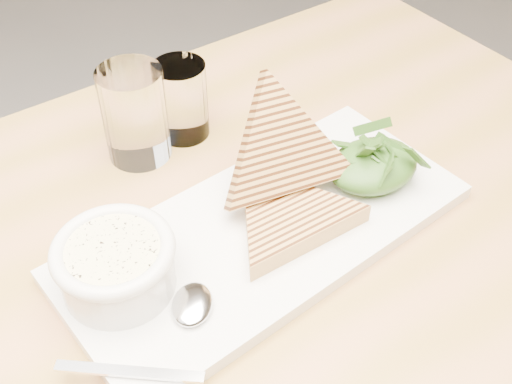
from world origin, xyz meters
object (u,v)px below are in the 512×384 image
glass_far (181,100)px  soup_bowl (117,270)px  platter (266,232)px  glass_near (135,114)px  table_top (182,345)px

glass_far → soup_bowl: bearing=-128.8°
platter → glass_near: size_ratio=3.77×
platter → glass_near: (-0.06, 0.20, 0.05)m
table_top → glass_near: (0.07, 0.26, 0.08)m
table_top → soup_bowl: 0.09m
table_top → glass_near: glass_near is taller
glass_near → soup_bowl: bearing=-117.3°
platter → soup_bowl: 0.16m
glass_near → platter: bearing=-73.0°
glass_far → platter: bearing=-91.0°
platter → glass_far: bearing=89.0°
table_top → glass_near: 0.28m
platter → glass_far: (0.00, 0.21, 0.04)m
platter → soup_bowl: (-0.16, 0.00, 0.03)m
glass_far → glass_near: bearing=-170.8°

